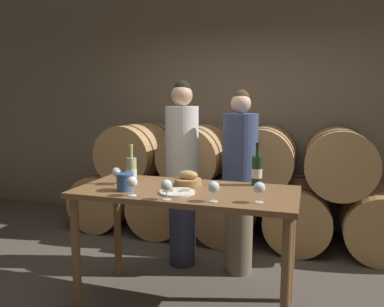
# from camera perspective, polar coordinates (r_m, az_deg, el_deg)

# --- Properties ---
(ground_plane) EXTENTS (10.00, 10.00, 0.00)m
(ground_plane) POSITION_cam_1_polar(r_m,az_deg,el_deg) (3.16, -0.88, -22.21)
(ground_plane) COLOR #564F44
(stone_wall_back) EXTENTS (10.00, 0.12, 3.20)m
(stone_wall_back) POSITION_cam_1_polar(r_m,az_deg,el_deg) (4.90, 7.37, 8.10)
(stone_wall_back) COLOR gray
(stone_wall_back) RESTS_ON ground_plane
(barrel_stack) EXTENTS (3.83, 0.97, 1.32)m
(barrel_stack) POSITION_cam_1_polar(r_m,az_deg,el_deg) (4.42, 5.76, -4.70)
(barrel_stack) COLOR tan
(barrel_stack) RESTS_ON ground_plane
(tasting_table) EXTENTS (1.64, 0.75, 0.94)m
(tasting_table) POSITION_cam_1_polar(r_m,az_deg,el_deg) (2.84, -0.92, -7.97)
(tasting_table) COLOR brown
(tasting_table) RESTS_ON ground_plane
(person_left) EXTENTS (0.31, 0.31, 1.78)m
(person_left) POSITION_cam_1_polar(r_m,az_deg,el_deg) (3.57, -1.51, -2.77)
(person_left) COLOR #2D334C
(person_left) RESTS_ON ground_plane
(person_right) EXTENTS (0.32, 0.32, 1.69)m
(person_right) POSITION_cam_1_polar(r_m,az_deg,el_deg) (3.45, 7.25, -4.19)
(person_right) COLOR #756651
(person_right) RESTS_ON ground_plane
(wine_bottle_red) EXTENTS (0.08, 0.08, 0.34)m
(wine_bottle_red) POSITION_cam_1_polar(r_m,az_deg,el_deg) (2.96, 9.86, -2.59)
(wine_bottle_red) COLOR #193819
(wine_bottle_red) RESTS_ON tasting_table
(wine_bottle_white) EXTENTS (0.08, 0.08, 0.32)m
(wine_bottle_white) POSITION_cam_1_polar(r_m,az_deg,el_deg) (3.00, -9.20, -2.59)
(wine_bottle_white) COLOR #ADBC7F
(wine_bottle_white) RESTS_ON tasting_table
(blue_crock) EXTENTS (0.13, 0.13, 0.13)m
(blue_crock) POSITION_cam_1_polar(r_m,az_deg,el_deg) (2.80, -10.20, -4.19)
(blue_crock) COLOR #335693
(blue_crock) RESTS_ON tasting_table
(bread_basket) EXTENTS (0.21, 0.21, 0.12)m
(bread_basket) POSITION_cam_1_polar(r_m,az_deg,el_deg) (2.93, -0.61, -4.02)
(bread_basket) COLOR #A87F4C
(bread_basket) RESTS_ON tasting_table
(cheese_plate) EXTENTS (0.26, 0.26, 0.04)m
(cheese_plate) POSITION_cam_1_polar(r_m,az_deg,el_deg) (2.69, -2.26, -5.88)
(cheese_plate) COLOR white
(cheese_plate) RESTS_ON tasting_table
(wine_glass_far_left) EXTENTS (0.08, 0.08, 0.14)m
(wine_glass_far_left) POSITION_cam_1_polar(r_m,az_deg,el_deg) (3.01, -11.40, -2.88)
(wine_glass_far_left) COLOR white
(wine_glass_far_left) RESTS_ON tasting_table
(wine_glass_left) EXTENTS (0.08, 0.08, 0.14)m
(wine_glass_left) POSITION_cam_1_polar(r_m,az_deg,el_deg) (2.64, -9.14, -4.38)
(wine_glass_left) COLOR white
(wine_glass_left) RESTS_ON tasting_table
(wine_glass_center) EXTENTS (0.08, 0.08, 0.14)m
(wine_glass_center) POSITION_cam_1_polar(r_m,az_deg,el_deg) (2.51, -3.89, -4.94)
(wine_glass_center) COLOR white
(wine_glass_center) RESTS_ON tasting_table
(wine_glass_right) EXTENTS (0.08, 0.08, 0.14)m
(wine_glass_right) POSITION_cam_1_polar(r_m,az_deg,el_deg) (2.46, 3.31, -5.19)
(wine_glass_right) COLOR white
(wine_glass_right) RESTS_ON tasting_table
(wine_glass_far_right) EXTENTS (0.08, 0.08, 0.14)m
(wine_glass_far_right) POSITION_cam_1_polar(r_m,az_deg,el_deg) (2.47, 10.23, -5.25)
(wine_glass_far_right) COLOR white
(wine_glass_far_right) RESTS_ON tasting_table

